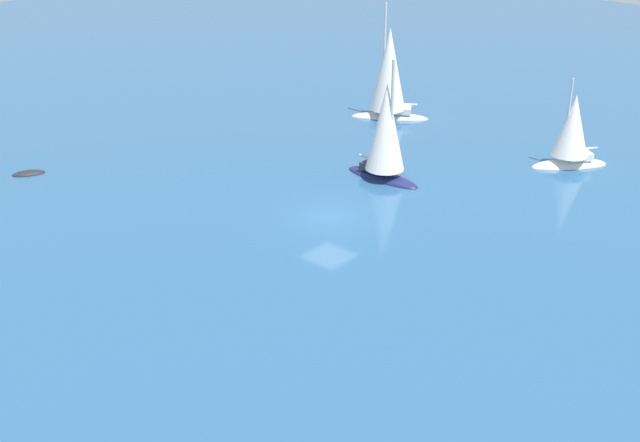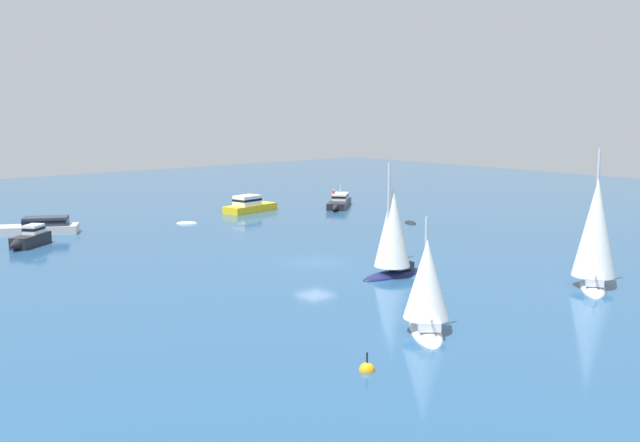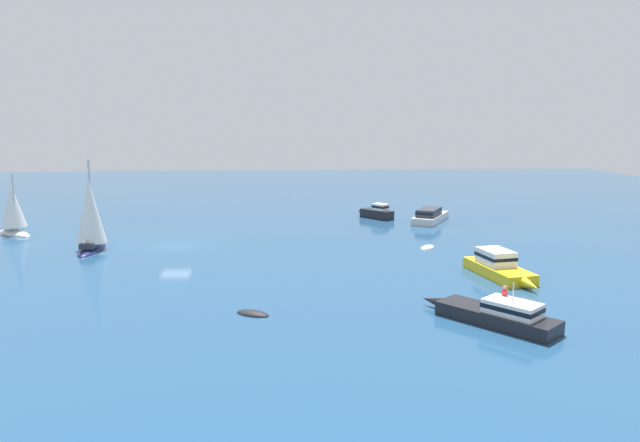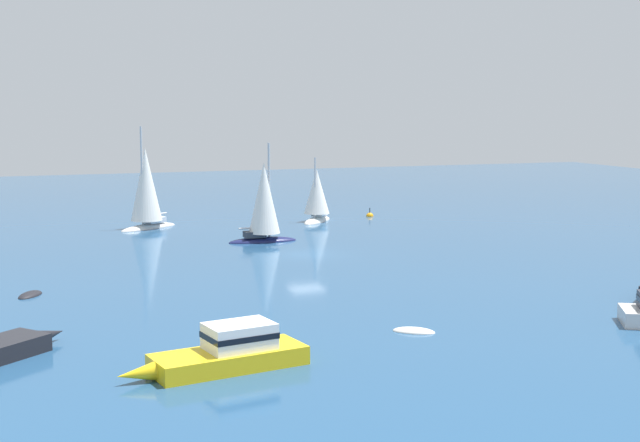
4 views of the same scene
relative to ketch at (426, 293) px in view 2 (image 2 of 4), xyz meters
The scene contains 11 objects.
ground_plane 17.86m from the ketch, 158.11° to the left, with size 160.00×160.00×0.00m, color navy.
ketch is the anchor object (origin of this frame).
launch 45.00m from the ketch, 155.99° to the left, with size 3.38×7.88×1.81m.
motor_cruiser 46.67m from the ketch, 143.10° to the left, with size 6.31×7.12×2.48m.
sailboat 15.32m from the ketch, 87.42° to the left, with size 4.51×5.81×9.16m.
cabin_cruiser 42.29m from the ketch, behind, with size 5.62×8.33×1.54m.
tender 39.44m from the ketch, 167.16° to the left, with size 1.96×2.20×0.42m.
motor_cruiser_1 37.17m from the ketch, 168.96° to the right, with size 3.98×4.55×1.71m.
skiff 35.14m from the ketch, 133.41° to the left, with size 2.26×1.85×0.47m.
yacht 12.52m from the ketch, 141.30° to the left, with size 2.49×5.45×8.07m.
channel_buoy 6.65m from the ketch, 72.54° to the right, with size 0.71×0.71×1.17m.
Camera 2 is at (39.83, -33.89, 11.36)m, focal length 40.71 mm.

